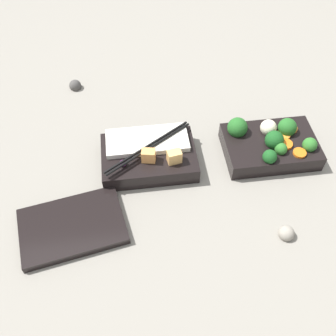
% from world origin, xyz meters
% --- Properties ---
extents(ground_plane, '(3.00, 3.00, 0.00)m').
position_xyz_m(ground_plane, '(0.00, 0.00, 0.00)').
color(ground_plane, gray).
extents(bento_tray_vegetable, '(0.20, 0.13, 0.07)m').
position_xyz_m(bento_tray_vegetable, '(-0.14, -0.01, 0.03)').
color(bento_tray_vegetable, black).
rests_on(bento_tray_vegetable, ground_plane).
extents(bento_tray_rice, '(0.20, 0.13, 0.07)m').
position_xyz_m(bento_tray_rice, '(0.12, -0.01, 0.02)').
color(bento_tray_rice, black).
rests_on(bento_tray_rice, ground_plane).
extents(bento_lid, '(0.21, 0.16, 0.02)m').
position_xyz_m(bento_lid, '(0.28, 0.13, 0.01)').
color(bento_lid, black).
rests_on(bento_lid, ground_plane).
extents(pebble_0, '(0.03, 0.03, 0.03)m').
position_xyz_m(pebble_0, '(-0.11, 0.20, 0.01)').
color(pebble_0, gray).
rests_on(pebble_0, ground_plane).
extents(pebble_1, '(0.03, 0.03, 0.03)m').
position_xyz_m(pebble_1, '(0.28, -0.28, 0.01)').
color(pebble_1, '#474442').
rests_on(pebble_1, ground_plane).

